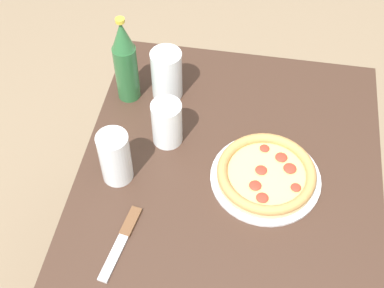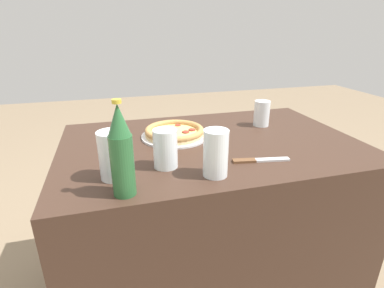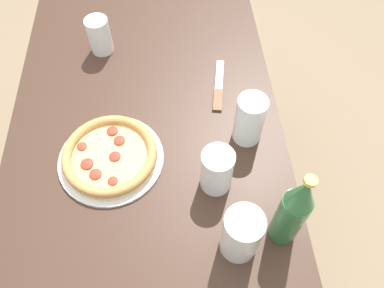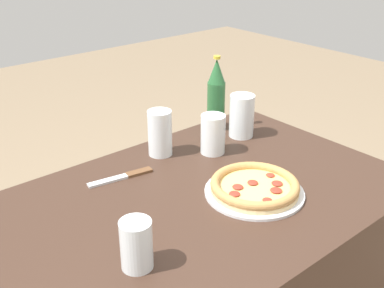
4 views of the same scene
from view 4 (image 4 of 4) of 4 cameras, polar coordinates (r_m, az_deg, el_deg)
pizza_pepperoni at (r=1.29m, az=7.44°, el=-5.12°), size 0.27×0.27×0.04m
glass_water at (r=1.48m, az=-3.81°, el=1.06°), size 0.07×0.07×0.14m
glass_cola at (r=1.61m, az=5.91°, el=3.14°), size 0.08×0.08×0.14m
glass_lemonade at (r=1.02m, az=-6.61°, el=-11.88°), size 0.07×0.07×0.11m
glass_iced_tea at (r=1.49m, az=2.49°, el=0.99°), size 0.08×0.08×0.12m
beer_bottle at (r=1.64m, az=2.88°, el=5.81°), size 0.06×0.06×0.26m
knife at (r=1.38m, az=-8.11°, el=-3.84°), size 0.19×0.05×0.01m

